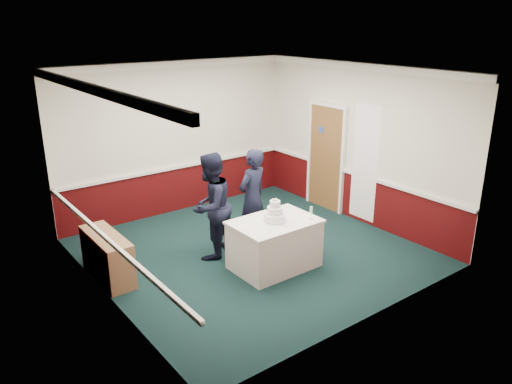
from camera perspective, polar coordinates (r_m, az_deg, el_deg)
ground at (r=8.53m, az=-0.38°, el=-6.81°), size 5.00×5.00×0.00m
room_shell at (r=8.39m, az=-2.49°, el=6.99°), size 5.00×5.00×3.00m
sideboard at (r=7.90m, az=-16.60°, el=-7.07°), size 0.41×1.20×0.70m
cake_table at (r=7.87m, az=2.12°, el=-5.94°), size 1.32×0.92×0.79m
wedding_cake at (r=7.67m, az=2.17°, el=-2.56°), size 0.35×0.35×0.36m
cake_knife at (r=7.55m, az=2.94°, el=-3.82°), size 0.05×0.22×0.00m
champagne_flute at (r=7.77m, az=6.34°, el=-2.14°), size 0.05×0.05×0.21m
person_man at (r=8.08m, az=-5.21°, el=-1.62°), size 1.06×0.98×1.76m
person_woman at (r=8.51m, az=-0.42°, el=-0.63°), size 0.70×0.55×1.71m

